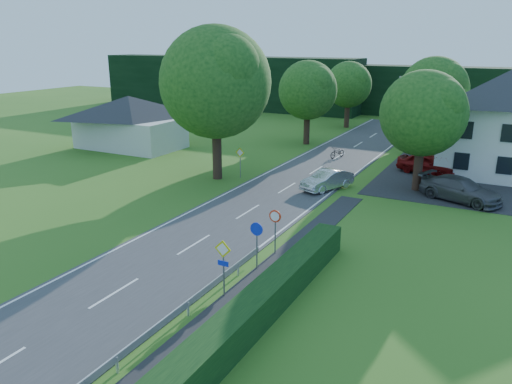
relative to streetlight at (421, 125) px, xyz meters
The scene contains 27 objects.
road 13.59m from the streetlight, 128.88° to the right, with size 7.00×80.00×0.04m, color #3A3A3D.
footpath 28.52m from the streetlight, 96.34° to the right, with size 1.50×44.00×0.04m, color #262628.
parking_pad 6.65m from the streetlight, 37.30° to the left, with size 14.00×16.00×0.04m, color #262628.
line_edge_left 15.73m from the streetlight, 138.52° to the right, with size 0.12×80.00×0.01m, color white.
line_edge_right 11.95m from the streetlight, 115.70° to the right, with size 0.12×80.00×0.01m, color white.
line_centre 13.58m from the streetlight, 128.88° to the right, with size 0.12×80.00×0.01m, color white, non-canonical shape.
tree_main 15.35m from the streetlight, 156.89° to the right, with size 9.40×9.40×11.64m, color #154514, non-canonical shape.
tree_left_far 16.45m from the streetlight, 142.56° to the left, with size 7.00×7.00×8.58m, color #154514, non-canonical shape.
tree_right_far 12.05m from the streetlight, 95.06° to the left, with size 7.40×7.40×9.09m, color #154514, non-canonical shape.
tree_left_back 25.34m from the streetlight, 119.73° to the left, with size 6.60×6.60×8.07m, color #154514, non-canonical shape.
tree_right_back 20.12m from the streetlight, 95.89° to the left, with size 6.20×6.20×7.56m, color #154514, non-canonical shape.
tree_right_mid 2.05m from the streetlight, 77.66° to the right, with size 7.00×7.00×8.58m, color #154514, non-canonical shape.
treeline_left 48.22m from the streetlight, 138.42° to the left, with size 44.00×6.00×8.00m, color black.
treeline_right 36.01m from the streetlight, 90.10° to the left, with size 30.00×5.00×7.00m, color black.
bungalow_left 28.12m from the streetlight, behind, with size 11.00×6.50×5.20m.
house_white 8.44m from the streetlight, 45.30° to the left, with size 10.60×8.40×8.60m.
streetlight is the anchor object (origin of this frame).
sign_priority_right 22.50m from the streetlight, 99.70° to the right, with size 0.78×0.09×2.59m.
sign_roundabout 19.59m from the streetlight, 101.19° to the right, with size 0.64×0.08×2.37m.
sign_speed_limit 17.64m from the streetlight, 102.46° to the right, with size 0.64×0.11×2.37m.
sign_priority_left 13.80m from the streetlight, 158.22° to the right, with size 0.78×0.09×2.44m.
moving_car 8.17m from the streetlight, 137.49° to the right, with size 1.49×4.27×1.41m, color silver.
motorcycle 10.35m from the streetlight, 146.87° to the left, with size 0.66×1.89×0.99m, color black.
parked_car_red 4.69m from the streetlight, 83.15° to the left, with size 1.95×4.85×1.65m, color maroon.
parked_car_silver_a 7.35m from the streetlight, 55.57° to the left, with size 1.44×4.12×1.36m, color silver.
parked_car_grey 6.07m from the streetlight, 43.23° to the right, with size 2.23×5.48×1.59m, color #4A494E.
parasol 4.50m from the streetlight, 57.09° to the left, with size 2.02×2.06×1.85m, color #A82B0D.
Camera 1 is at (14.35, -8.22, 10.46)m, focal length 35.00 mm.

